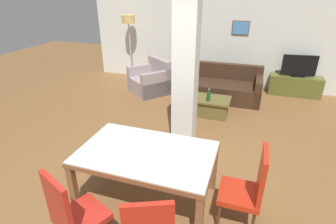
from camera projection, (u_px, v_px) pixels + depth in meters
name	position (u px, v px, depth m)	size (l,w,h in m)	color
ground_plane	(148.00, 198.00, 3.53)	(18.00, 18.00, 0.00)	brown
back_wall	(215.00, 36.00, 7.18)	(7.20, 0.09, 2.70)	silver
divider_pillar	(186.00, 70.00, 4.25)	(0.37, 0.36, 2.70)	silver
dining_table	(147.00, 161.00, 3.27)	(1.67, 1.04, 0.75)	brown
dining_chair_head_right	(248.00, 187.00, 2.95)	(0.46, 0.46, 1.02)	red
dining_chair_near_left	(72.00, 213.00, 2.61)	(0.61, 0.61, 1.02)	red
sofa	(221.00, 87.00, 6.61)	(1.92, 0.93, 0.81)	#3C2619
armchair	(151.00, 81.00, 6.96)	(1.25, 1.24, 0.88)	#A59497
coffee_table	(212.00, 106.00, 5.75)	(0.76, 0.59, 0.38)	brown
bottle	(209.00, 96.00, 5.52)	(0.08, 0.08, 0.27)	#194C23
tv_stand	(295.00, 86.00, 6.79)	(1.26, 0.40, 0.51)	brown
tv_screen	(299.00, 66.00, 6.57)	(0.83, 0.24, 0.54)	black
floor_lamp	(129.00, 25.00, 7.42)	(0.37, 0.37, 1.87)	#B7B7BC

